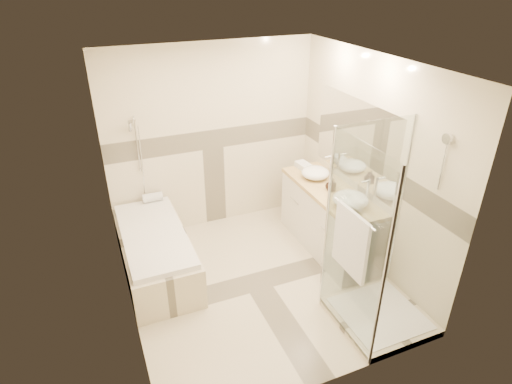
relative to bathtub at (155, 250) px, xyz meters
name	(u,v)px	position (x,y,z in m)	size (l,w,h in m)	color
room	(261,185)	(1.08, -0.64, 0.95)	(2.82, 3.02, 2.52)	beige
bathtub	(155,250)	(0.00, 0.00, 0.00)	(0.75, 1.70, 0.56)	beige
vanity	(329,219)	(2.15, -0.35, 0.12)	(0.58, 1.62, 0.85)	silver
shower_enclosure	(371,279)	(1.86, -1.62, 0.20)	(0.96, 0.93, 2.04)	beige
vessel_sink_near	(315,173)	(2.13, 0.02, 0.62)	(0.36, 0.36, 0.14)	white
vessel_sink_far	(350,200)	(2.13, -0.78, 0.62)	(0.41, 0.41, 0.16)	white
faucet_near	(330,163)	(2.35, 0.02, 0.71)	(0.12, 0.03, 0.29)	silver
faucet_far	(367,189)	(2.35, -0.78, 0.72)	(0.12, 0.03, 0.30)	silver
amenity_bottle_a	(332,185)	(2.13, -0.38, 0.63)	(0.08, 0.08, 0.17)	black
amenity_bottle_b	(330,184)	(2.13, -0.33, 0.61)	(0.10, 0.10, 0.13)	black
folded_towels	(303,166)	(2.13, 0.34, 0.58)	(0.14, 0.24, 0.08)	silver
rolled_towel	(153,197)	(0.14, 0.74, 0.31)	(0.11, 0.11, 0.25)	silver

